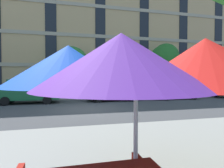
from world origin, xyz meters
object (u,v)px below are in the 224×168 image
object	(u,v)px
sedan_gray	(114,89)
sedan_white	(174,88)
street_tree_middle	(72,63)
patio_umbrella	(136,67)
sedan_green	(28,91)
street_tree_right	(165,59)

from	to	relation	value
sedan_gray	sedan_white	bearing A→B (deg)	0.00
street_tree_middle	patio_umbrella	bearing A→B (deg)	-89.30
sedan_green	sedan_gray	distance (m)	6.54
sedan_green	patio_umbrella	world-z (taller)	patio_umbrella
sedan_green	sedan_white	distance (m)	12.12
sedan_green	patio_umbrella	xyz separation A→B (m)	(3.51, -12.70, 1.05)
sedan_gray	street_tree_right	xyz separation A→B (m)	(6.41, 3.11, 2.91)
sedan_green	patio_umbrella	distance (m)	13.22
sedan_green	sedan_white	size ratio (longest dim) A/B	1.00
patio_umbrella	street_tree_middle	bearing A→B (deg)	90.70
sedan_green	sedan_gray	world-z (taller)	same
sedan_gray	street_tree_middle	xyz separation A→B (m)	(-3.22, 3.27, 2.32)
street_tree_right	patio_umbrella	world-z (taller)	street_tree_right
street_tree_right	patio_umbrella	size ratio (longest dim) A/B	1.67
street_tree_middle	street_tree_right	xyz separation A→B (m)	(9.64, -0.16, 0.59)
sedan_white	patio_umbrella	world-z (taller)	patio_umbrella
sedan_green	sedan_gray	size ratio (longest dim) A/B	1.00
sedan_white	street_tree_right	distance (m)	4.34
sedan_green	street_tree_middle	size ratio (longest dim) A/B	0.91
street_tree_middle	street_tree_right	bearing A→B (deg)	-0.94
sedan_white	street_tree_middle	distance (m)	9.68
sedan_green	patio_umbrella	bearing A→B (deg)	-74.55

